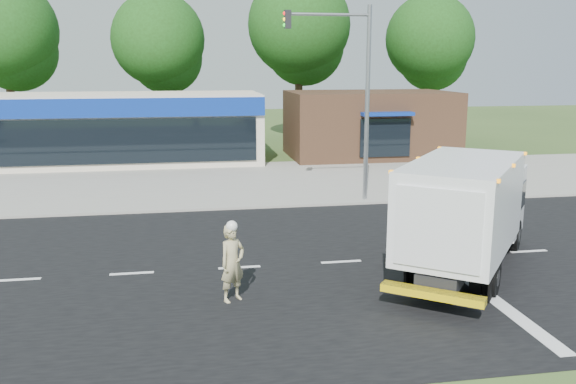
% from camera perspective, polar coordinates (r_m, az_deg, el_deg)
% --- Properties ---
extents(ground, '(120.00, 120.00, 0.00)m').
position_cam_1_polar(ground, '(18.10, 4.99, -6.57)').
color(ground, '#385123').
rests_on(ground, ground).
extents(road_asphalt, '(60.00, 14.00, 0.02)m').
position_cam_1_polar(road_asphalt, '(18.10, 4.99, -6.55)').
color(road_asphalt, black).
rests_on(road_asphalt, ground).
extents(sidewalk, '(60.00, 2.40, 0.12)m').
position_cam_1_polar(sidewalk, '(25.81, 0.41, -0.72)').
color(sidewalk, gray).
rests_on(sidewalk, ground).
extents(parking_apron, '(60.00, 9.00, 0.02)m').
position_cam_1_polar(parking_apron, '(31.43, -1.45, 1.49)').
color(parking_apron, gray).
rests_on(parking_apron, ground).
extents(lane_markings, '(55.20, 7.00, 0.01)m').
position_cam_1_polar(lane_markings, '(17.27, 10.51, -7.59)').
color(lane_markings, silver).
rests_on(lane_markings, road_asphalt).
extents(ems_box_truck, '(6.29, 7.25, 3.28)m').
position_cam_1_polar(ems_box_truck, '(17.46, 16.45, -1.27)').
color(ems_box_truck, black).
rests_on(ems_box_truck, ground).
extents(emergency_worker, '(0.84, 0.77, 2.04)m').
position_cam_1_polar(emergency_worker, '(14.99, -5.22, -6.55)').
color(emergency_worker, tan).
rests_on(emergency_worker, ground).
extents(retail_strip_mall, '(18.00, 6.20, 4.00)m').
position_cam_1_polar(retail_strip_mall, '(36.99, -16.84, 5.71)').
color(retail_strip_mall, beige).
rests_on(retail_strip_mall, ground).
extents(brown_storefront, '(10.00, 6.70, 4.00)m').
position_cam_1_polar(brown_storefront, '(38.49, 7.66, 6.33)').
color(brown_storefront, '#382316').
rests_on(brown_storefront, ground).
extents(traffic_signal_pole, '(3.51, 0.25, 8.00)m').
position_cam_1_polar(traffic_signal_pole, '(25.13, 6.04, 10.06)').
color(traffic_signal_pole, gray).
rests_on(traffic_signal_pole, ground).
extents(background_trees, '(36.77, 7.39, 12.10)m').
position_cam_1_polar(background_trees, '(44.92, -5.29, 14.06)').
color(background_trees, '#332114').
rests_on(background_trees, ground).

